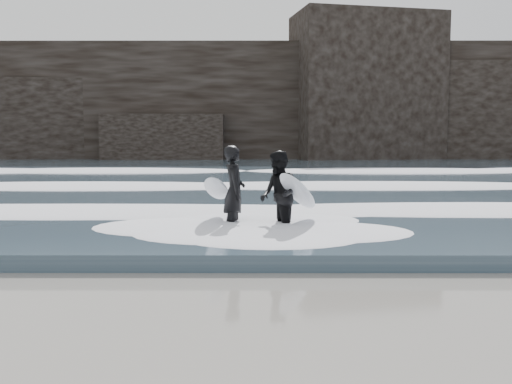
# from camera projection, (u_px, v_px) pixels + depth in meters

# --- Properties ---
(ground) EXTENTS (120.00, 120.00, 0.00)m
(ground) POSITION_uv_depth(u_px,v_px,m) (281.00, 340.00, 6.20)
(ground) COLOR olive
(ground) RESTS_ON ground
(sea) EXTENTS (90.00, 52.00, 0.30)m
(sea) POSITION_uv_depth(u_px,v_px,m) (261.00, 170.00, 35.04)
(sea) COLOR #354856
(sea) RESTS_ON ground
(headland) EXTENTS (70.00, 9.00, 10.00)m
(headland) POSITION_uv_depth(u_px,v_px,m) (260.00, 105.00, 51.49)
(headland) COLOR black
(headland) RESTS_ON ground
(foam_near) EXTENTS (60.00, 3.20, 0.20)m
(foam_near) POSITION_uv_depth(u_px,v_px,m) (267.00, 205.00, 15.12)
(foam_near) COLOR white
(foam_near) RESTS_ON sea
(foam_mid) EXTENTS (60.00, 4.00, 0.24)m
(foam_mid) POSITION_uv_depth(u_px,v_px,m) (264.00, 182.00, 22.08)
(foam_mid) COLOR white
(foam_mid) RESTS_ON sea
(foam_far) EXTENTS (60.00, 4.80, 0.30)m
(foam_far) POSITION_uv_depth(u_px,v_px,m) (262.00, 169.00, 31.03)
(foam_far) COLOR white
(foam_far) RESTS_ON sea
(surfer_left) EXTENTS (0.96, 1.79, 2.00)m
(surfer_left) POSITION_uv_depth(u_px,v_px,m) (232.00, 191.00, 12.59)
(surfer_left) COLOR black
(surfer_left) RESTS_ON ground
(surfer_right) EXTENTS (1.50, 1.87, 1.91)m
(surfer_right) POSITION_uv_depth(u_px,v_px,m) (280.00, 195.00, 12.18)
(surfer_right) COLOR black
(surfer_right) RESTS_ON ground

